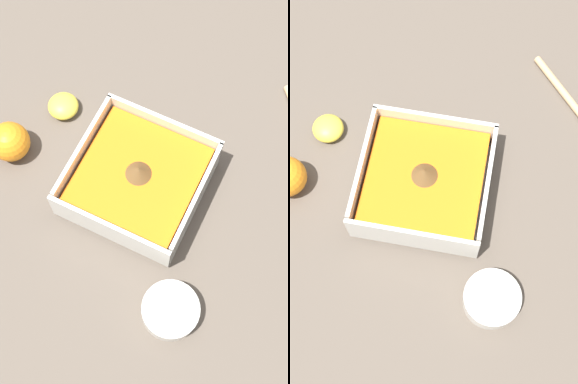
# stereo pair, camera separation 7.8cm
# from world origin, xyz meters

# --- Properties ---
(ground_plane) EXTENTS (4.00, 4.00, 0.00)m
(ground_plane) POSITION_xyz_m (0.00, 0.00, 0.00)
(ground_plane) COLOR brown
(square_dish) EXTENTS (0.19, 0.19, 0.07)m
(square_dish) POSITION_xyz_m (-0.04, -0.00, 0.03)
(square_dish) COLOR silver
(square_dish) RESTS_ON ground_plane
(spice_bowl) EXTENTS (0.08, 0.08, 0.03)m
(spice_bowl) POSITION_xyz_m (0.08, -0.15, 0.02)
(spice_bowl) COLOR silver
(spice_bowl) RESTS_ON ground_plane
(lemon_half) EXTENTS (0.05, 0.05, 0.03)m
(lemon_half) POSITION_xyz_m (-0.21, 0.07, 0.01)
(lemon_half) COLOR yellow
(lemon_half) RESTS_ON ground_plane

